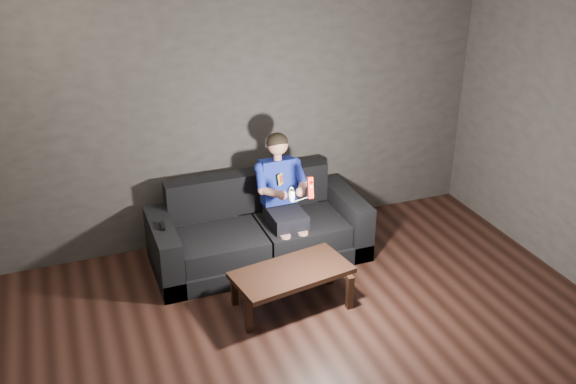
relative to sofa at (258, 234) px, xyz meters
name	(u,v)px	position (x,y,z in m)	size (l,w,h in m)	color
back_wall	(237,105)	(-0.01, 0.54, 1.10)	(5.00, 0.04, 2.70)	#342F2E
sofa	(258,234)	(0.00, 0.00, 0.00)	(1.98, 0.86, 0.77)	black
child	(282,190)	(0.23, -0.04, 0.44)	(0.47, 0.58, 1.16)	black
wii_remote_red	(310,187)	(0.31, -0.49, 0.65)	(0.05, 0.07, 0.19)	red
nunchuk_white	(292,195)	(0.15, -0.49, 0.61)	(0.07, 0.09, 0.14)	white
wii_remote_black	(162,226)	(-0.89, -0.07, 0.30)	(0.05, 0.15, 0.03)	black
coffee_table	(292,275)	(0.01, -0.84, 0.06)	(1.04, 0.64, 0.35)	black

